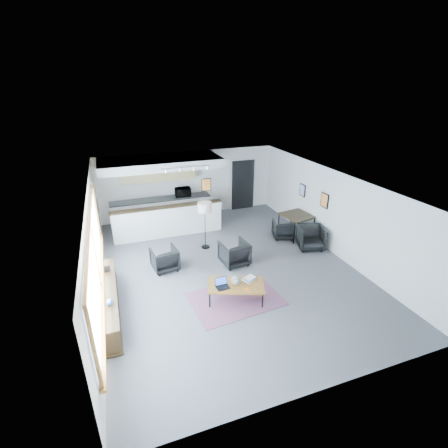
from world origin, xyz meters
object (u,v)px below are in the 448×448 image
object	(u,v)px
armchair_left	(165,258)
laptop	(222,284)
ceramic_pot	(236,280)
dining_chair_near	(311,238)
armchair_right	(234,252)
dining_table	(297,217)
microwave	(183,191)
book_stack	(250,279)
dining_chair_far	(283,230)
floor_lamp	(205,209)
coffee_table	(236,285)

from	to	relation	value
armchair_left	laptop	bearing A→B (deg)	109.64
ceramic_pot	dining_chair_near	distance (m)	3.78
armchair_right	dining_table	bearing A→B (deg)	-165.08
laptop	dining_chair_near	world-z (taller)	dining_chair_near
dining_chair_near	microwave	size ratio (longest dim) A/B	1.20
microwave	book_stack	bearing A→B (deg)	-83.88
dining_chair_far	floor_lamp	bearing A→B (deg)	13.00
floor_lamp	ceramic_pot	bearing A→B (deg)	-91.92
book_stack	dining_table	world-z (taller)	dining_table
armchair_left	armchair_right	distance (m)	2.05
floor_lamp	dining_chair_far	distance (m)	2.97
laptop	armchair_left	world-z (taller)	armchair_left
coffee_table	dining_table	xyz separation A→B (m)	(3.34, 2.71, 0.33)
floor_lamp	dining_chair_far	bearing A→B (deg)	-4.20
armchair_left	floor_lamp	size ratio (longest dim) A/B	0.46
armchair_right	dining_table	xyz separation A→B (m)	(2.74, 1.05, 0.35)
floor_lamp	armchair_right	bearing A→B (deg)	-68.79
armchair_right	floor_lamp	bearing A→B (deg)	-74.90
coffee_table	dining_chair_far	size ratio (longest dim) A/B	2.59
dining_table	dining_chair_far	xyz separation A→B (m)	(-0.48, 0.05, -0.45)
dining_table	dining_chair_near	distance (m)	1.02
armchair_right	dining_table	size ratio (longest dim) A/B	0.71
ceramic_pot	dining_chair_far	xyz separation A→B (m)	(2.87, 2.76, -0.27)
dining_chair_near	dining_chair_far	distance (m)	1.10
laptop	ceramic_pot	xyz separation A→B (m)	(0.35, -0.03, 0.06)
dining_chair_far	microwave	world-z (taller)	microwave
coffee_table	microwave	size ratio (longest dim) A/B	2.62
coffee_table	book_stack	bearing A→B (deg)	28.27
laptop	microwave	world-z (taller)	microwave
laptop	dining_chair_far	size ratio (longest dim) A/B	0.55
armchair_left	armchair_right	world-z (taller)	armchair_right
ceramic_pot	dining_chair_far	world-z (taller)	ceramic_pot
coffee_table	dining_chair_far	distance (m)	3.97
dining_table	ceramic_pot	bearing A→B (deg)	-140.99
ceramic_pot	microwave	size ratio (longest dim) A/B	0.41
armchair_right	microwave	size ratio (longest dim) A/B	1.34
armchair_right	microwave	bearing A→B (deg)	-87.63
armchair_left	dining_chair_near	distance (m)	4.75
book_stack	armchair_right	size ratio (longest dim) A/B	0.48
laptop	dining_table	size ratio (longest dim) A/B	0.30
laptop	armchair_right	distance (m)	1.89
floor_lamp	laptop	bearing A→B (deg)	-98.80
dining_table	armchair_right	bearing A→B (deg)	-158.97
coffee_table	floor_lamp	world-z (taller)	floor_lamp
coffee_table	laptop	xyz separation A→B (m)	(-0.36, 0.03, 0.10)
ceramic_pot	microwave	bearing A→B (deg)	89.95
dining_chair_far	armchair_left	bearing A→B (deg)	26.72
dining_chair_near	dining_chair_far	bearing A→B (deg)	133.57
armchair_left	dining_chair_far	xyz separation A→B (m)	(4.27, 0.72, -0.07)
coffee_table	floor_lamp	xyz separation A→B (m)	(0.09, 2.96, 0.95)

